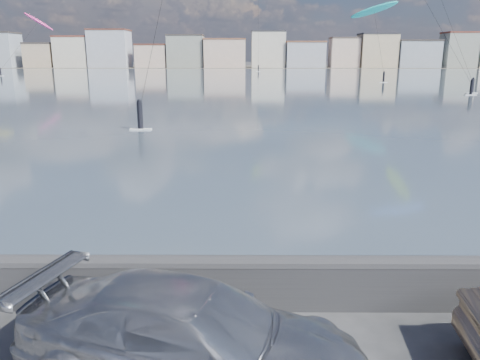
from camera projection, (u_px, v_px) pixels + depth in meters
name	position (u px, v px, depth m)	size (l,w,h in m)	color
bay_water	(238.00, 79.00, 94.81)	(500.00, 177.00, 0.00)	#3E505F
far_shore_strip	(240.00, 67.00, 199.63)	(500.00, 60.00, 0.00)	#4C473D
seawall	(187.00, 280.00, 8.87)	(400.00, 0.36, 1.08)	#28282B
far_buildings	(244.00, 52.00, 184.55)	(240.79, 13.26, 14.60)	beige
car_silver	(192.00, 339.00, 6.72)	(2.12, 5.22, 1.51)	#B2B4B9
kitesurfer_1	(374.00, 11.00, 91.72)	(9.67, 14.79, 15.57)	#19BFBF
kitesurfer_7	(38.00, 22.00, 121.10)	(8.29, 17.54, 15.71)	#E5338C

